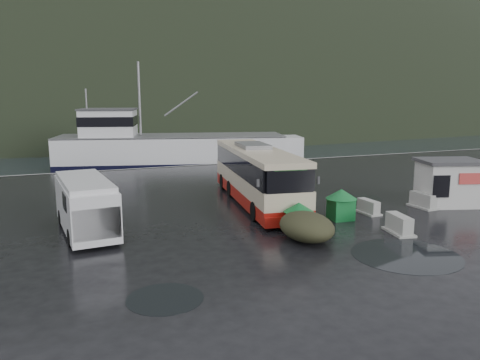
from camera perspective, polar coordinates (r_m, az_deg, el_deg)
name	(u,v)px	position (r m, az deg, el deg)	size (l,w,h in m)	color
ground	(268,225)	(22.88, 3.42, -5.53)	(160.00, 160.00, 0.00)	black
harbor_water	(92,118)	(130.40, -17.61, 7.19)	(300.00, 180.00, 0.02)	black
quay_edge	(172,167)	(41.48, -8.33, 1.61)	(160.00, 0.60, 1.50)	#999993
headland	(91,106)	(270.68, -17.71, 8.62)	(780.00, 540.00, 570.00)	black
coach_bus	(257,202)	(27.60, 2.05, -2.74)	(3.02, 12.07, 3.41)	#BFAF91
white_van	(87,232)	(22.80, -18.12, -6.10)	(2.10, 6.10, 2.55)	silver
waste_bin_left	(298,232)	(21.92, 7.13, -6.32)	(1.01, 1.01, 1.41)	#12682C
waste_bin_right	(340,219)	(24.46, 12.13, -4.70)	(1.13, 1.13, 1.57)	#12682C
dome_tent	(306,240)	(20.84, 8.07, -7.23)	(2.21, 3.10, 1.22)	#2F2F1C
ticket_kiosk	(447,205)	(29.44, 23.90, -2.80)	(3.38, 2.56, 2.65)	beige
jersey_barrier_a	(399,233)	(22.79, 18.76, -6.15)	(0.85, 1.71, 0.85)	#999993
jersey_barrier_b	(422,208)	(28.27, 21.35, -3.15)	(0.84, 1.69, 0.84)	#999993
jersey_barrier_c	(368,213)	(25.97, 15.35, -3.95)	(0.74, 1.48, 0.74)	#999993
fishing_trawler	(172,155)	(49.88, -8.27, 3.09)	(27.51, 6.02, 11.00)	silver
puddles	(357,241)	(21.15, 14.11, -7.17)	(16.74, 12.86, 0.01)	black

